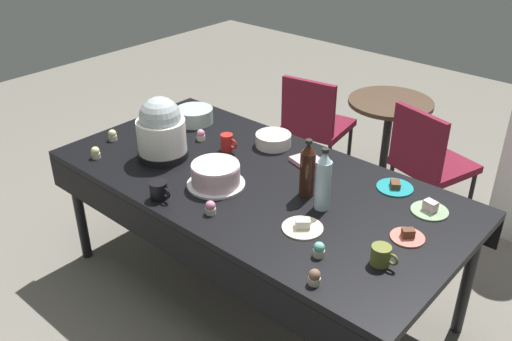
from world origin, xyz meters
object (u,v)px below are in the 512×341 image
coffee_mug_red (227,142)px  round_cafe_table (387,129)px  potluck_table (256,189)px  dessert_plate_teal (395,187)px  soda_bottle_water (323,181)px  cupcake_lemon (96,153)px  coffee_mug_olive (381,255)px  coffee_mug_black (159,190)px  maroon_chair_left (315,121)px  frosted_layer_cake (216,175)px  cupcake_berry (112,135)px  cupcake_rose (211,208)px  slow_cooker (161,130)px  dessert_plate_sage (430,209)px  glass_salad_bowl (194,116)px  cupcake_mint (319,250)px  soda_bottle_cola (307,170)px  dessert_plate_cream (303,226)px  ceramic_snack_bowl (273,140)px  cupcake_vanilla (201,135)px  dessert_plate_coral (408,236)px

coffee_mug_red → round_cafe_table: size_ratio=0.16×
potluck_table → dessert_plate_teal: (0.59, 0.39, 0.07)m
soda_bottle_water → cupcake_lemon: bearing=-161.8°
coffee_mug_olive → coffee_mug_black: (-1.08, -0.27, 0.00)m
maroon_chair_left → soda_bottle_water: bearing=-53.3°
frosted_layer_cake → cupcake_berry: (-0.83, -0.03, -0.03)m
soda_bottle_water → frosted_layer_cake: bearing=-161.4°
cupcake_rose → slow_cooker: bearing=159.4°
dessert_plate_sage → maroon_chair_left: size_ratio=0.21×
glass_salad_bowl → soda_bottle_water: (1.19, -0.29, 0.10)m
cupcake_mint → frosted_layer_cake: bearing=170.1°
cupcake_berry → soda_bottle_water: bearing=8.8°
round_cafe_table → coffee_mug_olive: bearing=-62.0°
slow_cooker → dessert_plate_sage: (1.38, 0.47, -0.15)m
frosted_layer_cake → round_cafe_table: size_ratio=0.42×
dessert_plate_teal → round_cafe_table: size_ratio=0.26×
potluck_table → soda_bottle_cola: soda_bottle_cola is taller
potluck_table → cupcake_berry: size_ratio=32.59×
frosted_layer_cake → dessert_plate_cream: (0.57, -0.02, -0.05)m
dessert_plate_teal → cupcake_rose: (-0.54, -0.78, 0.02)m
ceramic_snack_bowl → glass_salad_bowl: bearing=-172.8°
cupcake_vanilla → cupcake_lemon: bearing=-116.6°
slow_cooker → coffee_mug_red: 0.38m
potluck_table → cupcake_lemon: (-0.83, -0.41, 0.09)m
glass_salad_bowl → coffee_mug_olive: size_ratio=1.92×
cupcake_lemon → maroon_chair_left: 1.74m
slow_cooker → dessert_plate_cream: 1.02m
coffee_mug_red → frosted_layer_cake: bearing=-54.6°
cupcake_lemon → ceramic_snack_bowl: bearing=50.0°
frosted_layer_cake → cupcake_mint: 0.75m
potluck_table → dessert_plate_coral: dessert_plate_coral is taller
cupcake_mint → glass_salad_bowl: bearing=156.9°
dessert_plate_sage → glass_salad_bowl: bearing=-179.0°
cupcake_berry → soda_bottle_cola: size_ratio=0.22×
slow_cooker → soda_bottle_cola: 0.87m
dessert_plate_sage → soda_bottle_cola: soda_bottle_cola is taller
frosted_layer_cake → ceramic_snack_bowl: (-0.07, 0.54, -0.02)m
cupcake_berry → maroon_chair_left: (0.41, 1.50, -0.29)m
cupcake_mint → coffee_mug_red: (-0.97, 0.45, 0.02)m
slow_cooker → ceramic_snack_bowl: 0.65m
dessert_plate_sage → coffee_mug_olive: bearing=-87.1°
cupcake_vanilla → dessert_plate_coral: bearing=-3.5°
dessert_plate_teal → dessert_plate_sage: (0.23, -0.08, 0.01)m
dessert_plate_teal → dessert_plate_cream: 0.61m
cupcake_rose → round_cafe_table: size_ratio=0.09×
soda_bottle_cola → maroon_chair_left: soda_bottle_cola is taller
dessert_plate_sage → cupcake_mint: cupcake_mint is taller
dessert_plate_teal → coffee_mug_olive: bearing=-66.3°
slow_cooker → dessert_plate_sage: slow_cooker is taller
cupcake_mint → cupcake_berry: same height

